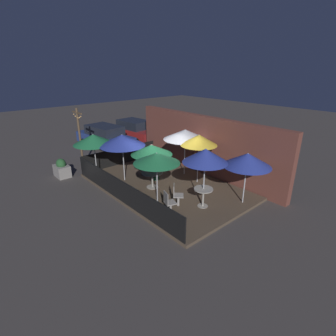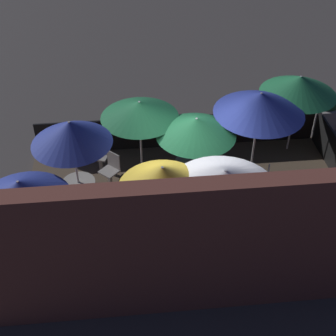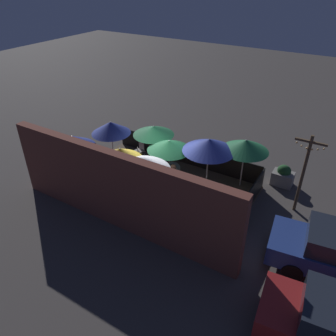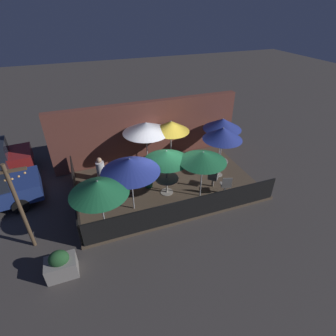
# 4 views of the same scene
# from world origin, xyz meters

# --- Properties ---
(ground_plane) EXTENTS (60.00, 60.00, 0.00)m
(ground_plane) POSITION_xyz_m (0.00, 0.00, 0.00)
(ground_plane) COLOR #423D3A
(patio_deck) EXTENTS (7.77, 4.84, 0.12)m
(patio_deck) POSITION_xyz_m (0.00, 0.00, 0.06)
(patio_deck) COLOR brown
(patio_deck) RESTS_ON ground_plane
(building_wall) EXTENTS (9.37, 0.36, 3.06)m
(building_wall) POSITION_xyz_m (0.00, 2.65, 1.53)
(building_wall) COLOR brown
(building_wall) RESTS_ON ground_plane
(fence_front) EXTENTS (7.57, 0.05, 0.95)m
(fence_front) POSITION_xyz_m (0.00, -2.37, 0.59)
(fence_front) COLOR black
(fence_front) RESTS_ON patio_deck
(fence_side_left) EXTENTS (0.05, 4.64, 0.95)m
(fence_side_left) POSITION_xyz_m (-3.84, 0.00, 0.59)
(fence_side_left) COLOR black
(fence_side_left) RESTS_ON patio_deck
(patio_umbrella_0) EXTENTS (1.73, 1.73, 2.40)m
(patio_umbrella_0) POSITION_xyz_m (2.53, -0.16, 2.25)
(patio_umbrella_0) COLOR #B2B2B7
(patio_umbrella_0) RESTS_ON patio_deck
(patio_umbrella_1) EXTENTS (1.84, 1.84, 2.04)m
(patio_umbrella_1) POSITION_xyz_m (-0.19, -0.58, 1.94)
(patio_umbrella_1) COLOR #B2B2B7
(patio_umbrella_1) RESTS_ON patio_deck
(patio_umbrella_2) EXTENTS (1.85, 1.85, 2.12)m
(patio_umbrella_2) POSITION_xyz_m (1.04, -1.29, 2.02)
(patio_umbrella_2) COLOR #B2B2B7
(patio_umbrella_2) RESTS_ON patio_deck
(patio_umbrella_3) EXTENTS (1.71, 1.71, 2.34)m
(patio_umbrella_3) POSITION_xyz_m (0.75, 1.43, 2.21)
(patio_umbrella_3) COLOR #B2B2B7
(patio_umbrella_3) RESTS_ON patio_deck
(patio_umbrella_4) EXTENTS (2.16, 2.16, 2.35)m
(patio_umbrella_4) POSITION_xyz_m (-0.37, 1.66, 2.22)
(patio_umbrella_4) COLOR #B2B2B7
(patio_umbrella_4) RESTS_ON patio_deck
(patio_umbrella_5) EXTENTS (2.16, 2.16, 2.29)m
(patio_umbrella_5) POSITION_xyz_m (-1.76, -1.10, 2.14)
(patio_umbrella_5) COLOR #B2B2B7
(patio_umbrella_5) RESTS_ON patio_deck
(patio_umbrella_6) EXTENTS (1.94, 1.94, 2.21)m
(patio_umbrella_6) POSITION_xyz_m (-2.99, -1.94, 2.08)
(patio_umbrella_6) COLOR #B2B2B7
(patio_umbrella_6) RESTS_ON patio_deck
(patio_umbrella_7) EXTENTS (1.89, 1.89, 2.13)m
(patio_umbrella_7) POSITION_xyz_m (3.40, 1.32, 1.98)
(patio_umbrella_7) COLOR #B2B2B7
(patio_umbrella_7) RESTS_ON patio_deck
(dining_table_0) EXTENTS (0.76, 0.76, 0.77)m
(dining_table_0) POSITION_xyz_m (2.53, -0.16, 0.72)
(dining_table_0) COLOR #9E998E
(dining_table_0) RESTS_ON patio_deck
(dining_table_1) EXTENTS (0.98, 0.98, 0.75)m
(dining_table_1) POSITION_xyz_m (-0.19, -0.58, 0.72)
(dining_table_1) COLOR #9E998E
(dining_table_1) RESTS_ON patio_deck
(patio_chair_0) EXTENTS (0.57, 0.57, 0.91)m
(patio_chair_0) POSITION_xyz_m (1.81, -0.91, 0.62)
(patio_chair_0) COLOR gray
(patio_chair_0) RESTS_ON patio_deck
(patio_chair_1) EXTENTS (0.51, 0.51, 0.92)m
(patio_chair_1) POSITION_xyz_m (-1.72, -0.04, 0.62)
(patio_chair_1) COLOR gray
(patio_chair_1) RESTS_ON patio_deck
(patio_chair_2) EXTENTS (0.50, 0.50, 0.92)m
(patio_chair_2) POSITION_xyz_m (2.07, -1.56, 0.62)
(patio_chair_2) COLOR gray
(patio_chair_2) RESTS_ON patio_deck
(patron_0) EXTENTS (0.48, 0.48, 1.16)m
(patron_0) POSITION_xyz_m (-2.66, 1.31, 0.64)
(patron_0) COLOR silver
(patron_0) RESTS_ON patio_deck
(patron_1) EXTENTS (0.36, 0.36, 1.40)m
(patron_1) POSITION_xyz_m (-0.79, 0.08, 0.77)
(patron_1) COLOR #236642
(patron_1) RESTS_ON patio_deck
(planter_box) EXTENTS (0.90, 0.63, 0.97)m
(planter_box) POSITION_xyz_m (-4.48, -3.15, 0.42)
(planter_box) COLOR gray
(planter_box) RESTS_ON ground_plane
(light_post) EXTENTS (1.10, 0.12, 3.27)m
(light_post) POSITION_xyz_m (-5.38, -1.62, 1.85)
(light_post) COLOR brown
(light_post) RESTS_ON ground_plane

